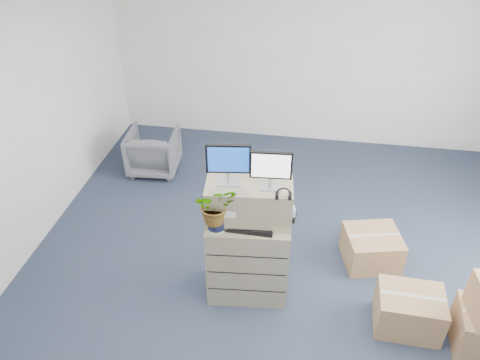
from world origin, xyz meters
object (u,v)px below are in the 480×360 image
(filing_cabinet_lower, at_px, (248,257))
(potted_plant, at_px, (216,209))
(monitor_left, at_px, (228,162))
(monitor_right, at_px, (271,168))
(keyboard, at_px, (249,227))
(office_chair, at_px, (153,149))
(water_bottle, at_px, (262,209))

(filing_cabinet_lower, xyz_separation_m, potted_plant, (-0.29, -0.15, 0.71))
(monitor_left, xyz_separation_m, monitor_right, (0.39, -0.02, -0.02))
(monitor_left, bearing_deg, monitor_right, -9.80)
(filing_cabinet_lower, distance_m, keyboard, 0.50)
(monitor_left, xyz_separation_m, keyboard, (0.22, -0.14, -0.63))
(filing_cabinet_lower, distance_m, monitor_left, 1.14)
(monitor_right, height_order, office_chair, monitor_right)
(water_bottle, xyz_separation_m, potted_plant, (-0.41, -0.20, 0.10))
(monitor_left, distance_m, potted_plant, 0.46)
(monitor_left, xyz_separation_m, office_chair, (-1.52, 2.08, -1.24))
(monitor_right, relative_size, water_bottle, 1.47)
(monitor_right, distance_m, office_chair, 3.09)
(office_chair, bearing_deg, keyboard, 123.89)
(monitor_left, relative_size, office_chair, 0.58)
(monitor_right, relative_size, potted_plant, 0.73)
(monitor_left, distance_m, water_bottle, 0.60)
(monitor_right, xyz_separation_m, water_bottle, (-0.07, 0.03, -0.49))
(filing_cabinet_lower, relative_size, keyboard, 2.03)
(filing_cabinet_lower, bearing_deg, office_chair, 123.71)
(keyboard, xyz_separation_m, potted_plant, (-0.31, -0.05, 0.22))
(potted_plant, bearing_deg, filing_cabinet_lower, 27.36)
(office_chair, bearing_deg, monitor_right, 128.25)
(potted_plant, bearing_deg, office_chair, 122.14)
(water_bottle, bearing_deg, monitor_right, -19.26)
(water_bottle, bearing_deg, office_chair, 131.57)
(keyboard, xyz_separation_m, office_chair, (-1.74, 2.22, -0.61))
(monitor_left, bearing_deg, filing_cabinet_lower, -20.18)
(monitor_left, bearing_deg, office_chair, 118.73)
(filing_cabinet_lower, relative_size, potted_plant, 1.82)
(filing_cabinet_lower, relative_size, monitor_left, 2.31)
(monitor_left, height_order, potted_plant, monitor_left)
(monitor_left, relative_size, keyboard, 0.88)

